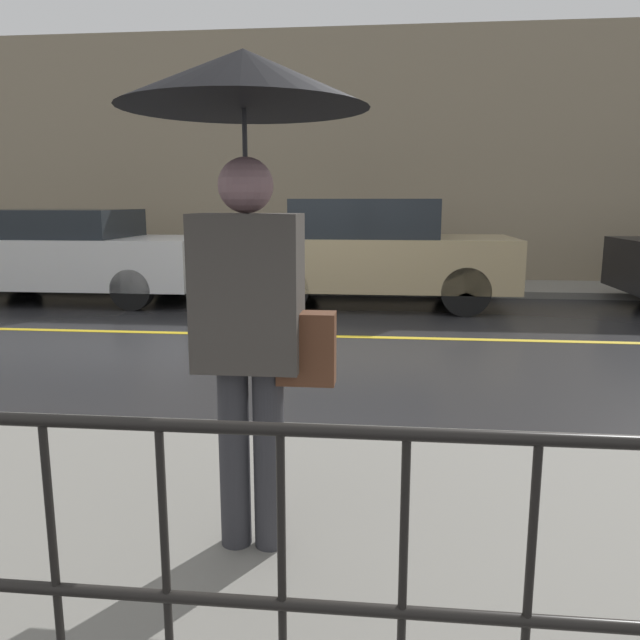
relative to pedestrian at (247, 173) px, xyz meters
name	(u,v)px	position (x,y,z in m)	size (l,w,h in m)	color
ground_plane	(309,336)	(-0.36, 4.87, -1.72)	(80.00, 80.00, 0.00)	#262628
sidewalk_near	(188,533)	(-0.36, 0.16, -1.66)	(28.00, 2.77, 0.11)	gray
sidewalk_far	(336,286)	(-0.36, 9.05, -1.66)	(28.00, 1.70, 0.11)	gray
lane_marking	(309,336)	(-0.36, 4.87, -1.71)	(25.20, 0.12, 0.01)	gold
building_storefront	(341,160)	(-0.36, 10.05, 0.70)	(28.00, 0.30, 4.83)	gray
railing_foreground	(52,533)	(-0.36, -0.98, -1.02)	(12.00, 0.04, 0.93)	black
pedestrian	(247,173)	(0.00, 0.00, 0.00)	(0.98, 0.98, 2.07)	#333338
car_white	(68,254)	(-4.62, 7.26, -0.95)	(4.41, 1.87, 1.48)	silver
car_tan	(373,252)	(0.36, 7.26, -0.88)	(4.18, 1.82, 1.65)	tan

